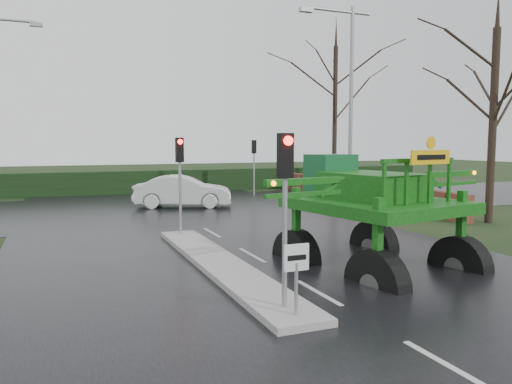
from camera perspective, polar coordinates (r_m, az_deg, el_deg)
name	(u,v)px	position (r m, az deg, el deg)	size (l,w,h in m)	color
ground	(318,293)	(11.42, 7.08, -11.41)	(140.00, 140.00, 0.00)	black
road_main	(198,225)	(20.52, -6.69, -3.76)	(14.00, 80.00, 0.02)	black
road_cross	(167,207)	(26.29, -10.18, -1.75)	(80.00, 12.00, 0.02)	black
median_island	(221,265)	(13.56, -4.08, -8.27)	(1.20, 10.00, 0.16)	gray
hedge_row	(141,182)	(34.05, -13.00, 1.12)	(44.00, 0.90, 1.50)	black
brick_wall	(341,189)	(30.17, 9.70, 0.34)	(0.40, 20.00, 1.20)	#592D1E
keep_left_sign	(296,268)	(9.27, 4.63, -8.63)	(0.50, 0.07, 1.35)	gray
traffic_signal_near	(285,183)	(9.46, 3.36, 1.08)	(0.26, 0.33, 3.52)	gray
traffic_signal_mid	(180,165)	(17.51, -8.70, 3.11)	(0.26, 0.33, 3.52)	gray
traffic_signal_far	(254,155)	(31.83, -0.24, 4.28)	(0.26, 0.33, 3.52)	gray
street_light_right	(346,89)	(25.57, 10.24, 11.49)	(3.85, 0.30, 10.00)	gray
tree_right_near	(494,98)	(22.99, 25.55, 9.72)	(5.60, 5.60, 9.64)	black
tree_right_far	(335,97)	(35.76, 9.03, 10.62)	(7.00, 7.00, 12.05)	black
crop_sprayer	(372,198)	(11.98, 13.14, -0.62)	(7.71, 5.44, 4.37)	black
white_sedan	(183,207)	(26.24, -8.32, -1.74)	(1.74, 4.98, 1.64)	silver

